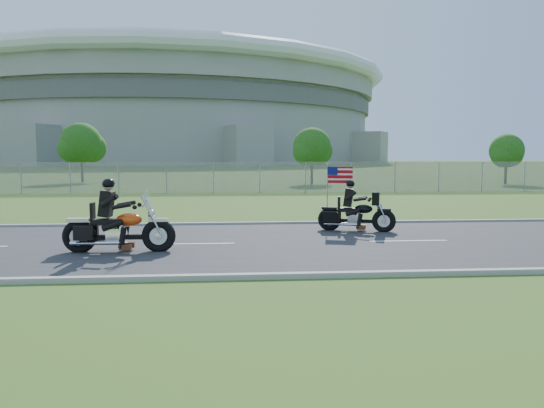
{
  "coord_description": "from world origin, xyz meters",
  "views": [
    {
      "loc": [
        -1.06,
        -14.36,
        2.45
      ],
      "look_at": [
        0.13,
        0.0,
        1.11
      ],
      "focal_mm": 35.0,
      "sensor_mm": 36.0,
      "label": 1
    }
  ],
  "objects": [
    {
      "name": "ground",
      "position": [
        0.0,
        0.0,
        0.0
      ],
      "size": [
        420.0,
        420.0,
        0.0
      ],
      "primitive_type": "plane",
      "color": "#284515",
      "rests_on": "ground"
    },
    {
      "name": "stadium",
      "position": [
        -20.0,
        170.0,
        15.58
      ],
      "size": [
        140.4,
        140.4,
        29.2
      ],
      "color": "#A3A099",
      "rests_on": "ground"
    },
    {
      "name": "tree_fence_mid",
      "position": [
        -13.95,
        34.04,
        3.3
      ],
      "size": [
        3.96,
        3.69,
        5.3
      ],
      "color": "#382316",
      "rests_on": "ground"
    },
    {
      "name": "curb_north",
      "position": [
        0.0,
        4.05,
        0.05
      ],
      "size": [
        120.0,
        0.18,
        0.12
      ],
      "primitive_type": "cube",
      "color": "#9E9B93",
      "rests_on": "ground"
    },
    {
      "name": "road",
      "position": [
        0.0,
        0.0,
        0.02
      ],
      "size": [
        120.0,
        8.0,
        0.04
      ],
      "primitive_type": "cube",
      "color": "#28282B",
      "rests_on": "ground"
    },
    {
      "name": "tree_fence_near",
      "position": [
        6.04,
        30.04,
        2.97
      ],
      "size": [
        3.52,
        3.28,
        4.75
      ],
      "color": "#382316",
      "rests_on": "ground"
    },
    {
      "name": "curb_south",
      "position": [
        0.0,
        -4.05,
        0.05
      ],
      "size": [
        120.0,
        0.18,
        0.12
      ],
      "primitive_type": "cube",
      "color": "#9E9B93",
      "rests_on": "ground"
    },
    {
      "name": "fence",
      "position": [
        -5.0,
        20.0,
        1.0
      ],
      "size": [
        60.0,
        0.03,
        2.0
      ],
      "primitive_type": "cube",
      "color": "gray",
      "rests_on": "ground"
    },
    {
      "name": "tree_fence_far",
      "position": [
        22.04,
        28.03,
        2.64
      ],
      "size": [
        3.08,
        2.87,
        4.2
      ],
      "color": "#382316",
      "rests_on": "ground"
    },
    {
      "name": "motorcycle_lead",
      "position": [
        -3.83,
        -1.0,
        0.59
      ],
      "size": [
        2.81,
        0.68,
        1.89
      ],
      "rotation": [
        0.0,
        0.0,
        -0.02
      ],
      "color": "black",
      "rests_on": "ground"
    },
    {
      "name": "motorcycle_follow",
      "position": [
        2.99,
        2.09,
        0.57
      ],
      "size": [
        2.4,
        1.18,
        2.06
      ],
      "rotation": [
        0.0,
        0.0,
        -0.32
      ],
      "color": "black",
      "rests_on": "ground"
    }
  ]
}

